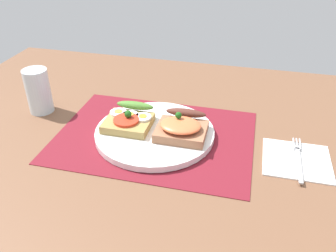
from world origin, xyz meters
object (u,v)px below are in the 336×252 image
(plate, at_px, (155,133))
(napkin, at_px, (297,159))
(sandwich_egg_tomato, at_px, (129,119))
(fork, at_px, (298,158))
(drinking_glass, at_px, (38,91))
(sandwich_salmon, at_px, (182,127))

(plate, height_order, napkin, plate)
(plate, distance_m, sandwich_egg_tomato, 0.06)
(fork, bearing_deg, drinking_glass, 174.38)
(napkin, xyz_separation_m, fork, (0.00, 0.00, 0.00))
(napkin, relative_size, drinking_glass, 1.21)
(sandwich_egg_tomato, bearing_deg, fork, -3.84)
(plate, relative_size, sandwich_salmon, 2.47)
(sandwich_salmon, bearing_deg, sandwich_egg_tomato, 174.26)
(plate, bearing_deg, fork, -2.90)
(napkin, bearing_deg, fork, 19.04)
(plate, relative_size, fork, 1.75)
(napkin, relative_size, fork, 0.88)
(napkin, bearing_deg, plate, 176.93)
(sandwich_egg_tomato, distance_m, fork, 0.36)
(sandwich_egg_tomato, xyz_separation_m, fork, (0.36, -0.02, -0.02))
(plate, height_order, sandwich_salmon, sandwich_salmon)
(plate, bearing_deg, napkin, -3.07)
(sandwich_egg_tomato, height_order, sandwich_salmon, sandwich_salmon)
(plate, distance_m, napkin, 0.30)
(sandwich_salmon, bearing_deg, napkin, -3.09)
(plate, distance_m, drinking_glass, 0.31)
(plate, relative_size, sandwich_egg_tomato, 2.51)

